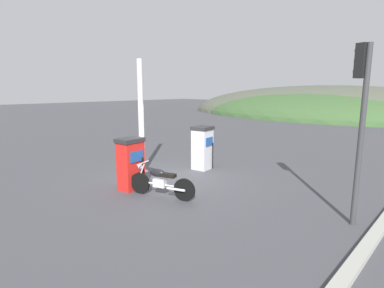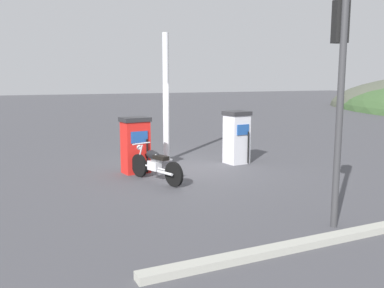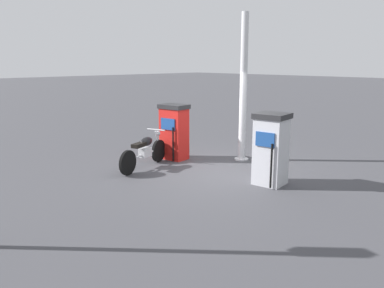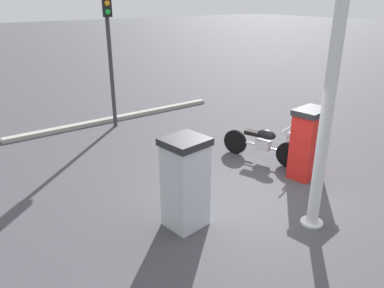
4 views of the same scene
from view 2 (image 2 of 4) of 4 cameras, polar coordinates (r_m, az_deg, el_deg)
name	(u,v)px [view 2 (image 2 of 4)]	position (r m, az deg, el deg)	size (l,w,h in m)	color
ground_plane	(190,168)	(12.63, -0.33, -3.26)	(120.00, 120.00, 0.00)	#424247
fuel_pump_near	(136,145)	(11.98, -7.64, -0.10)	(0.66, 0.85, 1.58)	red
fuel_pump_far	(237,137)	(13.28, 6.05, 0.94)	(0.75, 0.79, 1.64)	silver
motorcycle_near_pump	(155,164)	(10.97, -5.04, -2.75)	(1.99, 0.83, 0.95)	black
roadside_traffic_light	(340,76)	(7.82, 19.33, 8.71)	(0.40, 0.28, 3.98)	#38383A
canopy_support_pole	(166,100)	(13.55, -3.54, 5.91)	(0.40, 0.40, 4.07)	silver
road_edge_kerb	(341,236)	(7.59, 19.48, -11.69)	(0.34, 7.09, 0.12)	#9E9E93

